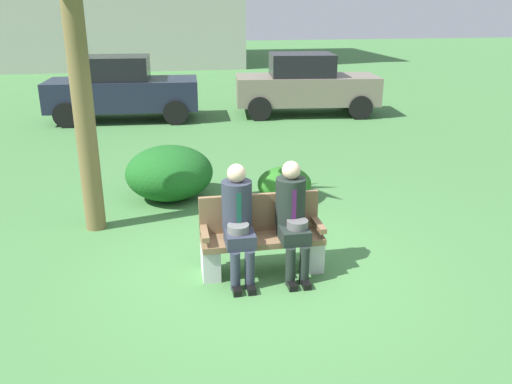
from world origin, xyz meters
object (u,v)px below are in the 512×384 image
object	(u,v)px
parked_car_far	(305,85)
shrub_mid_lawn	(169,173)
parked_car_near	(122,89)
park_bench	(261,239)
seated_man_right	(292,214)
seated_man_left	(238,217)
shrub_near_bench	(284,184)

from	to	relation	value
parked_car_far	shrub_mid_lawn	bearing A→B (deg)	-122.20
parked_car_near	parked_car_far	world-z (taller)	same
park_bench	seated_man_right	bearing A→B (deg)	-20.29
parked_car_near	seated_man_left	bearing A→B (deg)	-79.00
shrub_mid_lawn	parked_car_far	distance (m)	7.37
seated_man_right	parked_car_far	bearing A→B (deg)	73.82
park_bench	parked_car_near	distance (m)	9.22
park_bench	seated_man_left	distance (m)	0.46
park_bench	parked_car_far	bearing A→B (deg)	71.66
shrub_mid_lawn	parked_car_near	world-z (taller)	parked_car_near
park_bench	parked_car_far	xyz separation A→B (m)	(2.93, 8.85, 0.44)
park_bench	shrub_near_bench	distance (m)	2.37
shrub_mid_lawn	parked_car_far	world-z (taller)	parked_car_far
parked_car_near	parked_car_far	xyz separation A→B (m)	(4.99, -0.12, 0.00)
seated_man_right	parked_car_near	distance (m)	9.40
seated_man_right	parked_car_near	xyz separation A→B (m)	(-2.39, 9.10, 0.10)
seated_man_left	shrub_mid_lawn	size ratio (longest dim) A/B	0.96
parked_car_far	shrub_near_bench	bearing A→B (deg)	-107.87
seated_man_right	parked_car_far	distance (m)	9.34
seated_man_right	shrub_near_bench	bearing A→B (deg)	78.74
park_bench	shrub_mid_lawn	xyz separation A→B (m)	(-0.99, 2.62, 0.03)
shrub_mid_lawn	seated_man_left	bearing A→B (deg)	-75.67
shrub_near_bench	parked_car_near	world-z (taller)	parked_car_near
seated_man_right	parked_car_near	size ratio (longest dim) A/B	0.33
seated_man_right	parked_car_far	xyz separation A→B (m)	(2.60, 8.97, 0.10)
park_bench	seated_man_right	size ratio (longest dim) A/B	1.06
seated_man_right	shrub_mid_lawn	world-z (taller)	seated_man_right
seated_man_left	parked_car_far	world-z (taller)	parked_car_far
park_bench	seated_man_right	distance (m)	0.49
shrub_mid_lawn	parked_car_far	xyz separation A→B (m)	(3.92, 6.23, 0.41)
park_bench	parked_car_near	bearing A→B (deg)	102.90
seated_man_left	shrub_mid_lawn	bearing A→B (deg)	104.33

